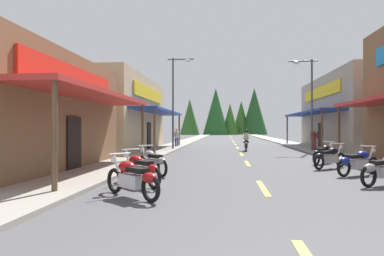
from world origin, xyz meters
TOP-DOWN VIEW (x-y plane):
  - ground at (0.00, 33.95)m, footprint 9.13×97.89m
  - sidewalk_left at (-5.68, 33.95)m, footprint 2.24×97.89m
  - sidewalk_right at (5.68, 33.95)m, footprint 2.24×97.89m
  - centerline_dashes at (0.00, 37.97)m, footprint 0.16×75.18m
  - storefront_left_far at (-11.03, 22.73)m, footprint 10.34×12.23m
  - storefront_right_far at (11.21, 26.23)m, footprint 10.70×13.75m
  - streetlamp_left at (-4.70, 22.94)m, footprint 1.99×0.30m
  - streetlamp_right at (4.68, 21.83)m, footprint 1.99×0.30m
  - motorcycle_parked_right_2 at (3.58, 10.24)m, footprint 1.87×1.22m
  - motorcycle_parked_right_3 at (3.21, 12.18)m, footprint 1.70×1.46m
  - motorcycle_parked_right_4 at (3.52, 14.06)m, footprint 1.47×1.69m
  - motorcycle_parked_left_0 at (-3.24, 5.88)m, footprint 1.71×1.45m
  - motorcycle_parked_left_1 at (-3.49, 7.53)m, footprint 1.61×1.56m
  - motorcycle_parked_left_2 at (-3.61, 9.72)m, footprint 1.45×1.70m
  - rider_cruising_lead at (0.49, 22.38)m, footprint 0.60×2.14m
  - pedestrian_by_shop at (-5.22, 26.47)m, footprint 0.48×0.42m
  - pedestrian_waiting at (5.38, 22.84)m, footprint 0.57×0.30m
  - treeline_backdrop at (0.41, 84.35)m, footprint 22.59×11.47m

SIDE VIEW (x-z plane):
  - ground at x=0.00m, z-range -0.10..0.00m
  - centerline_dashes at x=0.00m, z-range 0.00..0.01m
  - sidewalk_left at x=-5.68m, z-range 0.00..0.12m
  - sidewalk_right at x=5.68m, z-range 0.00..0.12m
  - motorcycle_parked_right_2 at x=3.58m, z-range -0.03..1.01m
  - motorcycle_parked_right_3 at x=3.21m, z-range -0.03..1.01m
  - motorcycle_parked_right_4 at x=3.52m, z-range -0.03..1.01m
  - motorcycle_parked_left_0 at x=-3.24m, z-range -0.03..1.01m
  - motorcycle_parked_left_1 at x=-3.49m, z-range -0.03..1.01m
  - motorcycle_parked_left_2 at x=-3.61m, z-range -0.03..1.01m
  - rider_cruising_lead at x=0.49m, z-range -0.13..1.44m
  - pedestrian_by_shop at x=-5.22m, z-range 0.13..1.77m
  - pedestrian_waiting at x=5.38m, z-range 0.13..1.78m
  - storefront_left_far at x=-11.03m, z-range 0.00..5.45m
  - storefront_right_far at x=11.21m, z-range 0.00..5.89m
  - streetlamp_right at x=4.68m, z-range 0.94..7.38m
  - streetlamp_left at x=-4.70m, z-range 0.96..7.94m
  - treeline_backdrop at x=0.41m, z-range -0.72..11.62m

